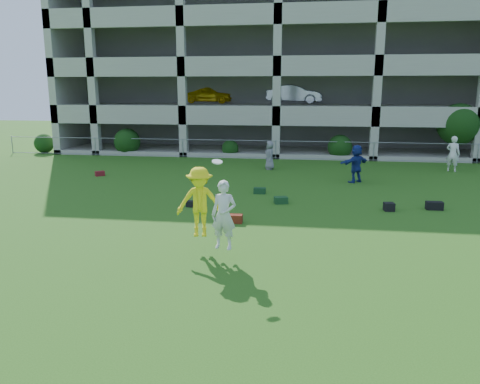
% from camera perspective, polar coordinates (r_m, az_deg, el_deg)
% --- Properties ---
extents(ground, '(100.00, 100.00, 0.00)m').
position_cam_1_polar(ground, '(11.36, -2.45, -10.20)').
color(ground, '#235114').
rests_on(ground, ground).
extents(bystander_c, '(0.72, 0.89, 1.56)m').
position_cam_1_polar(bystander_c, '(25.78, 3.65, 4.49)').
color(bystander_c, slate).
rests_on(bystander_c, ground).
extents(bystander_d, '(1.62, 1.46, 1.79)m').
position_cam_1_polar(bystander_d, '(22.81, 13.97, 3.37)').
color(bystander_d, navy).
rests_on(bystander_d, ground).
extents(bystander_e, '(0.83, 0.73, 1.91)m').
position_cam_1_polar(bystander_e, '(27.50, 24.52, 4.26)').
color(bystander_e, white).
rests_on(bystander_e, ground).
extents(bag_red_a, '(0.56, 0.31, 0.28)m').
position_cam_1_polar(bag_red_a, '(15.59, -0.72, -3.26)').
color(bag_red_a, '#51190D').
rests_on(bag_red_a, ground).
extents(bag_black_b, '(0.43, 0.30, 0.22)m').
position_cam_1_polar(bag_black_b, '(17.76, -5.88, -1.46)').
color(bag_black_b, black).
rests_on(bag_black_b, ground).
extents(bag_green_c, '(0.58, 0.48, 0.26)m').
position_cam_1_polar(bag_green_c, '(18.24, 5.01, -1.00)').
color(bag_green_c, '#143922').
rests_on(bag_green_c, ground).
extents(crate_d, '(0.40, 0.40, 0.30)m').
position_cam_1_polar(crate_d, '(17.93, 17.71, -1.73)').
color(crate_d, black).
rests_on(crate_d, ground).
extents(bag_black_e, '(0.60, 0.30, 0.30)m').
position_cam_1_polar(bag_black_e, '(18.68, 22.61, -1.54)').
color(bag_black_e, black).
rests_on(bag_black_e, ground).
extents(bag_red_f, '(0.53, 0.50, 0.24)m').
position_cam_1_polar(bag_red_f, '(24.95, -16.71, 2.17)').
color(bag_red_f, '#5A0F1D').
rests_on(bag_red_f, ground).
extents(bag_green_g, '(0.50, 0.30, 0.25)m').
position_cam_1_polar(bag_green_g, '(19.90, 2.41, 0.17)').
color(bag_green_g, '#133516').
rests_on(bag_green_g, ground).
extents(frisbee_contest, '(1.77, 1.24, 2.33)m').
position_cam_1_polar(frisbee_contest, '(12.49, -4.27, -1.57)').
color(frisbee_contest, yellow).
rests_on(frisbee_contest, ground).
extents(parking_garage, '(30.00, 14.00, 12.00)m').
position_cam_1_polar(parking_garage, '(38.07, 5.42, 14.96)').
color(parking_garage, '#9E998C').
rests_on(parking_garage, ground).
extents(fence, '(36.06, 0.06, 1.20)m').
position_cam_1_polar(fence, '(29.59, 4.36, 5.19)').
color(fence, gray).
rests_on(fence, ground).
extents(shrub_row, '(34.38, 2.52, 3.50)m').
position_cam_1_polar(shrub_row, '(30.24, 13.26, 6.76)').
color(shrub_row, '#163D11').
rests_on(shrub_row, ground).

